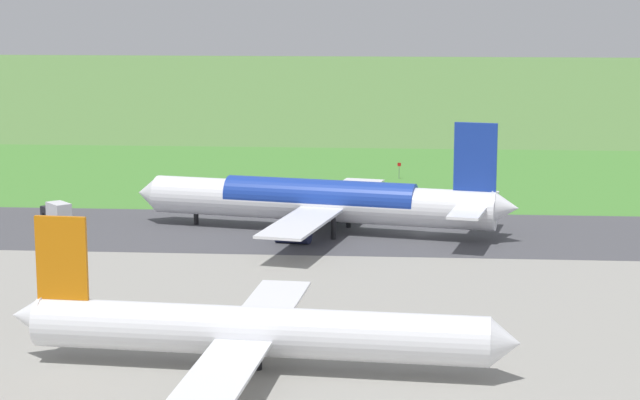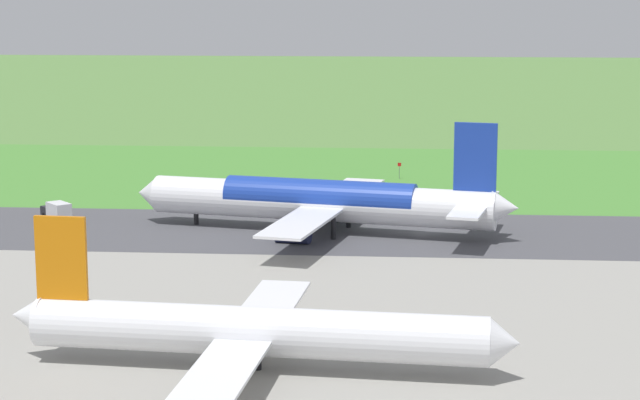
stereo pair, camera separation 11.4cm
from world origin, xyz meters
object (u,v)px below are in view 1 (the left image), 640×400
Objects in this scene: service_truck_baggage at (57,211)px; traffic_cone_orange at (373,181)px; no_stopping_sign at (399,169)px; airliner_main at (323,201)px; airliner_parked_mid at (255,330)px.

service_truck_baggage is 56.80m from traffic_cone_orange.
service_truck_baggage is 10.52× the size of traffic_cone_orange.
no_stopping_sign is 5.26× the size of traffic_cone_orange.
traffic_cone_orange is (-5.58, -40.81, -4.08)m from airliner_main.
service_truck_baggage is at bearing 39.10° from no_stopping_sign.
no_stopping_sign is at bearing -102.55° from airliner_main.
service_truck_baggage is (37.20, -63.45, -2.22)m from airliner_parked_mid.
airliner_parked_mid is at bearing 85.80° from traffic_cone_orange.
service_truck_baggage reaches higher than traffic_cone_orange.
no_stopping_sign is 6.46m from traffic_cone_orange.
airliner_main is 41.40m from traffic_cone_orange.
traffic_cone_orange is (-7.25, -98.80, -3.35)m from airliner_parked_mid.
service_truck_baggage is at bearing -8.00° from airliner_main.
traffic_cone_orange is at bearing -94.20° from airliner_parked_mid.
no_stopping_sign reaches higher than traffic_cone_orange.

